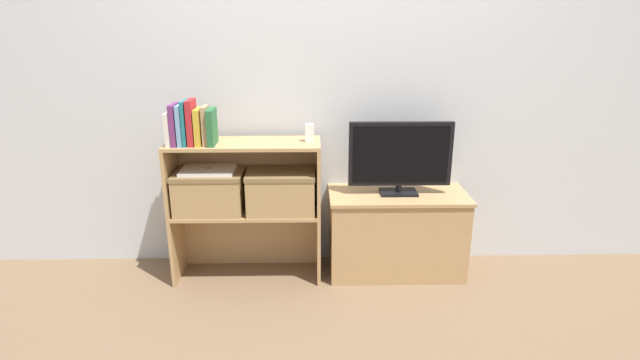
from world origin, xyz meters
The scene contains 18 objects.
ground_plane centered at (0.00, 0.00, 0.00)m, with size 16.00×16.00×0.00m, color brown.
wall_back centered at (0.00, 0.41, 1.20)m, with size 10.00×0.05×2.40m.
tv_stand centered at (0.47, 0.19, 0.26)m, with size 0.83×0.39×0.52m.
tv centered at (0.47, 0.18, 0.75)m, with size 0.61×0.14×0.44m.
bookshelf_lower_tier centered at (-0.44, 0.22, 0.28)m, with size 0.88×0.32×0.43m.
bookshelf_upper_tier centered at (-0.44, 0.22, 0.70)m, with size 0.88×0.32×0.41m.
book_ivory centered at (-0.83, 0.10, 0.94)m, with size 0.03×0.15×0.18m.
book_plum centered at (-0.80, 0.10, 0.96)m, with size 0.03×0.15×0.23m.
book_skyblue centered at (-0.77, 0.10, 0.96)m, with size 0.02×0.15×0.22m.
book_teal centered at (-0.74, 0.10, 0.97)m, with size 0.02×0.15×0.25m.
book_crimson centered at (-0.71, 0.10, 0.97)m, with size 0.03×0.14×0.25m.
book_mustard centered at (-0.67, 0.10, 0.95)m, with size 0.03×0.15×0.20m.
book_tan centered at (-0.64, 0.10, 0.95)m, with size 0.03×0.12×0.22m.
book_forest centered at (-0.60, 0.10, 0.94)m, with size 0.04×0.16×0.20m.
baby_monitor centered at (-0.06, 0.16, 0.90)m, with size 0.05×0.03×0.13m.
storage_basket_left centered at (-0.65, 0.14, 0.56)m, with size 0.40×0.29×0.24m.
storage_basket_right centered at (-0.23, 0.14, 0.56)m, with size 0.40×0.29×0.24m.
laptop centered at (-0.65, 0.14, 0.68)m, with size 0.31×0.21×0.02m.
Camera 1 is at (-0.05, -2.63, 1.52)m, focal length 28.00 mm.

